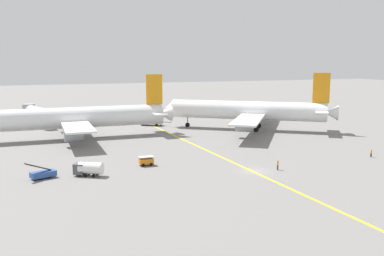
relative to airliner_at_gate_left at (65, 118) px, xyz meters
The scene contains 11 objects.
ground_plane 53.08m from the airliner_at_gate_left, 57.95° to the right, with size 600.00×600.00×0.00m, color slate.
taxiway_stripe 44.59m from the airliner_at_gate_left, 51.73° to the right, with size 0.50×120.00×0.01m, color yellow.
airliner_at_gate_left is the anchor object (origin of this frame).
airliner_being_pushed 49.56m from the airliner_at_gate_left, ahead, with size 42.34×43.13×16.09m.
pushback_tug 29.65m from the airliner_at_gate_left, 28.10° to the left, with size 8.35×7.45×2.95m.
gse_fuel_bowser_stubby 37.64m from the airliner_at_gate_left, 89.51° to the right, with size 5.15×4.20×2.40m.
gse_baggage_cart_trailing 36.01m from the airliner_at_gate_left, 71.43° to the right, with size 2.76×1.64×1.71m.
gse_belt_loader_portside 37.14m from the airliner_at_gate_left, 100.74° to the right, with size 5.05×3.04×3.02m.
ground_crew_ramp_agent_by_cones 70.83m from the airliner_at_gate_left, 38.14° to the right, with size 0.36×0.36×1.55m.
ground_crew_marshaller_foreground 56.07m from the airliner_at_gate_left, 54.63° to the right, with size 0.47×0.36×1.73m.
jet_bridge 26.96m from the airliner_at_gate_left, 103.78° to the left, with size 7.80×17.20×6.04m.
Camera 1 is at (-36.91, -64.26, 19.29)m, focal length 39.99 mm.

